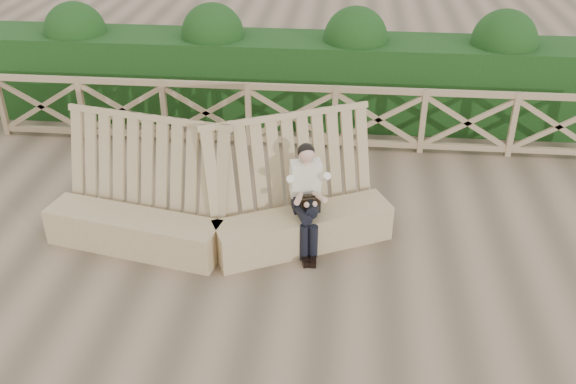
{
  "coord_description": "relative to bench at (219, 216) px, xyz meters",
  "views": [
    {
      "loc": [
        0.91,
        -6.25,
        4.77
      ],
      "look_at": [
        0.25,
        0.4,
        0.9
      ],
      "focal_mm": 40.0,
      "sensor_mm": 36.0,
      "label": 1
    }
  ],
  "objects": [
    {
      "name": "guardrail",
      "position": [
        0.65,
        2.96,
        0.14
      ],
      "size": [
        10.1,
        0.09,
        1.1
      ],
      "color": "#938055",
      "rests_on": "ground"
    },
    {
      "name": "bench",
      "position": [
        0.0,
        0.0,
        0.0
      ],
      "size": [
        4.45,
        1.69,
        1.62
      ],
      "rotation": [
        0.0,
        0.0,
        0.1
      ],
      "color": "#947B54",
      "rests_on": "ground"
    },
    {
      "name": "ground",
      "position": [
        0.65,
        -0.54,
        -0.41
      ],
      "size": [
        60.0,
        60.0,
        0.0
      ],
      "primitive_type": "plane",
      "color": "brown",
      "rests_on": "ground"
    },
    {
      "name": "hedge",
      "position": [
        0.65,
        4.16,
        0.34
      ],
      "size": [
        12.0,
        1.2,
        1.5
      ],
      "primitive_type": "cube",
      "color": "black",
      "rests_on": "ground"
    },
    {
      "name": "woman",
      "position": [
        1.11,
        0.09,
        0.35
      ],
      "size": [
        0.46,
        0.84,
        1.39
      ],
      "rotation": [
        0.0,
        0.0,
        0.26
      ],
      "color": "black",
      "rests_on": "ground"
    }
  ]
}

